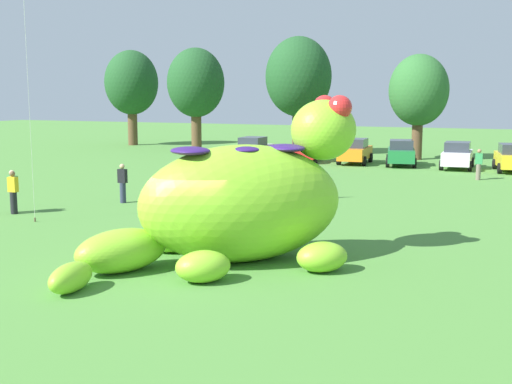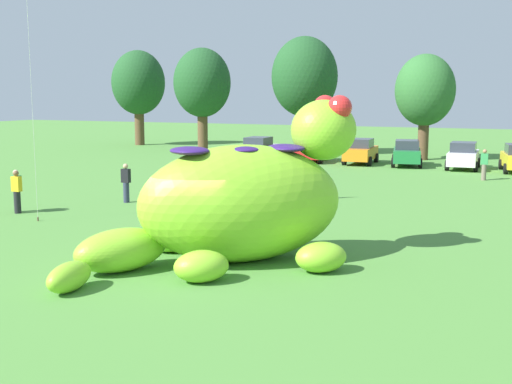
% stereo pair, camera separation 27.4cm
% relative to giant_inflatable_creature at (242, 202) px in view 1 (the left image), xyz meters
% --- Properties ---
extents(ground_plane, '(160.00, 160.00, 0.00)m').
position_rel_giant_inflatable_creature_xyz_m(ground_plane, '(-1.02, -1.00, -1.71)').
color(ground_plane, '#4C8438').
extents(giant_inflatable_creature, '(6.95, 8.41, 4.67)m').
position_rel_giant_inflatable_creature_xyz_m(giant_inflatable_creature, '(0.00, 0.00, 0.00)').
color(giant_inflatable_creature, '#8CD12D').
rests_on(giant_inflatable_creature, ground).
extents(car_silver, '(2.08, 4.17, 1.72)m').
position_rel_giant_inflatable_creature_xyz_m(car_silver, '(-10.81, 25.80, -0.85)').
color(car_silver, '#B7BABF').
rests_on(car_silver, ground).
extents(car_red, '(2.39, 4.31, 1.72)m').
position_rel_giant_inflatable_creature_xyz_m(car_red, '(-7.29, 27.07, -0.85)').
color(car_red, red).
rests_on(car_red, ground).
extents(car_orange, '(2.14, 4.20, 1.72)m').
position_rel_giant_inflatable_creature_xyz_m(car_orange, '(-3.77, 27.07, -0.85)').
color(car_orange, orange).
rests_on(car_orange, ground).
extents(car_green, '(2.52, 4.35, 1.72)m').
position_rel_giant_inflatable_creature_xyz_m(car_green, '(-0.62, 26.96, -0.85)').
color(car_green, '#1E7238').
rests_on(car_green, ground).
extents(car_white, '(2.07, 4.17, 1.72)m').
position_rel_giant_inflatable_creature_xyz_m(car_white, '(3.01, 26.54, -0.85)').
color(car_white, white).
rests_on(car_white, ground).
extents(car_yellow, '(2.45, 4.33, 1.72)m').
position_rel_giant_inflatable_creature_xyz_m(car_yellow, '(6.29, 26.20, -0.85)').
color(car_yellow, yellow).
rests_on(car_yellow, ground).
extents(tree_far_left, '(4.93, 4.93, 8.75)m').
position_rel_giant_inflatable_creature_xyz_m(tree_far_left, '(-27.16, 35.16, 4.02)').
color(tree_far_left, brown).
rests_on(tree_far_left, ground).
extents(tree_left, '(4.84, 4.84, 8.58)m').
position_rel_giant_inflatable_creature_xyz_m(tree_left, '(-19.05, 32.64, 3.91)').
color(tree_left, brown).
rests_on(tree_left, ground).
extents(tree_mid_left, '(5.17, 5.17, 9.17)m').
position_rel_giant_inflatable_creature_xyz_m(tree_mid_left, '(-9.77, 32.29, 4.29)').
color(tree_mid_left, brown).
rests_on(tree_mid_left, ground).
extents(tree_centre_left, '(4.26, 4.26, 7.56)m').
position_rel_giant_inflatable_creature_xyz_m(tree_centre_left, '(-0.38, 31.61, 3.24)').
color(tree_centre_left, brown).
rests_on(tree_centre_left, ground).
extents(spectator_near_inflatable, '(0.38, 0.26, 1.71)m').
position_rel_giant_inflatable_creature_xyz_m(spectator_near_inflatable, '(-11.34, 3.16, -0.86)').
color(spectator_near_inflatable, black).
rests_on(spectator_near_inflatable, ground).
extents(spectator_mid_field, '(0.38, 0.26, 1.71)m').
position_rel_giant_inflatable_creature_xyz_m(spectator_mid_field, '(-8.92, 7.10, -0.86)').
color(spectator_mid_field, '#2D334C').
rests_on(spectator_mid_field, ground).
extents(spectator_by_cars, '(0.38, 0.26, 1.71)m').
position_rel_giant_inflatable_creature_xyz_m(spectator_by_cars, '(-11.56, 3.37, -0.86)').
color(spectator_by_cars, black).
rests_on(spectator_by_cars, ground).
extents(spectator_far_side, '(0.38, 0.26, 1.71)m').
position_rel_giant_inflatable_creature_xyz_m(spectator_far_side, '(4.71, 21.36, -0.86)').
color(spectator_far_side, '#726656').
rests_on(spectator_far_side, ground).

